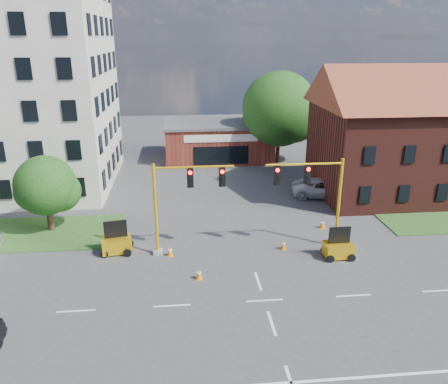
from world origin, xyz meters
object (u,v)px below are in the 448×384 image
at_px(signal_mast_west, 181,198).
at_px(trailer_west, 117,243).
at_px(pickup_white, 325,188).
at_px(trailer_east, 338,248).
at_px(signal_mast_east, 315,193).

height_order(signal_mast_west, trailer_west, signal_mast_west).
height_order(signal_mast_west, pickup_white, signal_mast_west).
distance_m(trailer_west, trailer_east, 14.49).
xyz_separation_m(trailer_west, pickup_white, (17.05, 9.19, 0.13)).
bearing_deg(signal_mast_west, pickup_white, 37.34).
distance_m(signal_mast_east, trailer_west, 13.46).
relative_size(trailer_west, trailer_east, 1.06).
bearing_deg(pickup_white, signal_mast_east, 168.68).
relative_size(signal_mast_west, trailer_west, 2.86).
relative_size(signal_mast_east, trailer_west, 2.86).
bearing_deg(signal_mast_west, signal_mast_east, 0.00).
height_order(signal_mast_east, pickup_white, signal_mast_east).
distance_m(signal_mast_east, pickup_white, 10.94).
height_order(signal_mast_west, trailer_east, signal_mast_west).
bearing_deg(signal_mast_east, trailer_east, -50.58).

